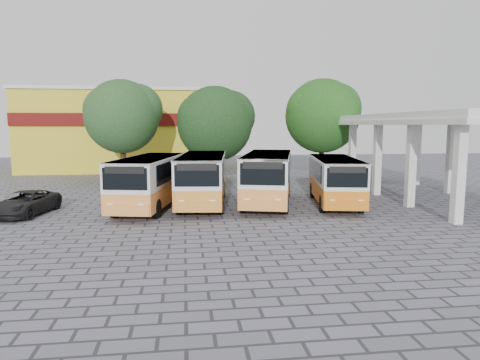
{
  "coord_description": "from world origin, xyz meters",
  "views": [
    {
      "loc": [
        -4.97,
        -21.01,
        4.68
      ],
      "look_at": [
        -1.79,
        3.48,
        1.5
      ],
      "focal_mm": 32.0,
      "sensor_mm": 36.0,
      "label": 1
    }
  ],
  "objects": [
    {
      "name": "tree_right",
      "position": [
        6.85,
        14.73,
        5.66
      ],
      "size": [
        6.63,
        6.32,
        8.61
      ],
      "color": "black",
      "rests_on": "ground"
    },
    {
      "name": "tree_middle",
      "position": [
        -2.46,
        13.28,
        4.97
      ],
      "size": [
        6.26,
        5.96,
        7.76
      ],
      "color": "black",
      "rests_on": "ground"
    },
    {
      "name": "parked_car",
      "position": [
        -13.31,
        2.29,
        0.62
      ],
      "size": [
        2.9,
        4.79,
        1.24
      ],
      "primitive_type": "imported",
      "rotation": [
        0.0,
        0.0,
        -0.2
      ],
      "color": "black",
      "rests_on": "ground"
    },
    {
      "name": "ground",
      "position": [
        0.0,
        0.0,
        0.0
      ],
      "size": [
        90.0,
        90.0,
        0.0
      ],
      "primitive_type": "plane",
      "color": "slate",
      "rests_on": "ground"
    },
    {
      "name": "tree_left",
      "position": [
        -9.9,
        14.96,
        5.56
      ],
      "size": [
        6.26,
        5.96,
        8.35
      ],
      "color": "#39250E",
      "rests_on": "ground"
    },
    {
      "name": "shophouse_block",
      "position": [
        -11.0,
        25.99,
        4.16
      ],
      "size": [
        20.4,
        10.4,
        8.3
      ],
      "color": "gold",
      "rests_on": "ground"
    },
    {
      "name": "bus_centre_left",
      "position": [
        -3.94,
        3.85,
        1.71
      ],
      "size": [
        3.4,
        8.44,
        2.96
      ],
      "rotation": [
        0.0,
        0.0,
        -0.11
      ],
      "color": "orange",
      "rests_on": "ground"
    },
    {
      "name": "bus_far_left",
      "position": [
        -6.95,
        3.27,
        1.67
      ],
      "size": [
        4.02,
        8.41,
        2.89
      ],
      "rotation": [
        0.0,
        0.0,
        -0.21
      ],
      "color": "#F1913F",
      "rests_on": "ground"
    },
    {
      "name": "bus_centre_right",
      "position": [
        -0.09,
        3.66,
        1.75
      ],
      "size": [
        4.61,
        8.84,
        3.02
      ],
      "rotation": [
        0.0,
        0.0,
        -0.26
      ],
      "color": "orange",
      "rests_on": "ground"
    },
    {
      "name": "bus_far_right",
      "position": [
        3.82,
        3.08,
        1.59
      ],
      "size": [
        3.71,
        7.98,
        2.75
      ],
      "rotation": [
        0.0,
        0.0,
        -0.19
      ],
      "color": "orange",
      "rests_on": "ground"
    },
    {
      "name": "terminal_shelter",
      "position": [
        10.5,
        4.0,
        4.91
      ],
      "size": [
        6.8,
        15.8,
        5.4
      ],
      "color": "silver",
      "rests_on": "ground"
    }
  ]
}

